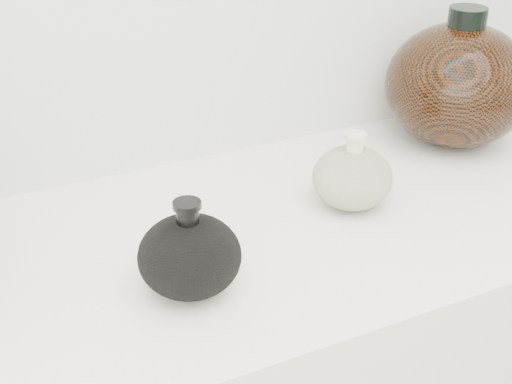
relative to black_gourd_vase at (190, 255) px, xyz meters
name	(u,v)px	position (x,y,z in m)	size (l,w,h in m)	color
black_gourd_vase	(190,255)	(0.00, 0.00, 0.00)	(0.13, 0.13, 0.12)	black
cream_gourd_vase	(352,177)	(0.29, 0.09, 0.00)	(0.12, 0.12, 0.11)	beige
right_round_pot	(458,84)	(0.57, 0.21, 0.06)	(0.25, 0.25, 0.23)	black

